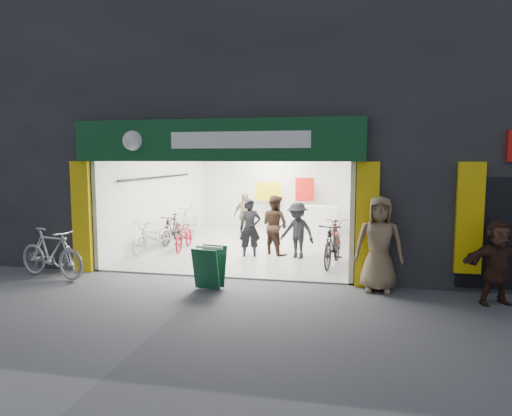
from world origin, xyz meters
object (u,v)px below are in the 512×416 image
(parked_bike, at_px, (51,253))
(sandwich_board, at_px, (210,266))
(bike_right_front, at_px, (333,244))
(pedestrian_near, at_px, (379,244))
(bike_left_front, at_px, (153,237))

(parked_bike, bearing_deg, sandwich_board, -78.50)
(bike_right_front, xyz_separation_m, pedestrian_near, (0.99, -1.97, 0.40))
(bike_left_front, relative_size, sandwich_board, 2.14)
(bike_left_front, xyz_separation_m, sandwich_board, (2.62, -3.06, -0.01))
(bike_right_front, relative_size, pedestrian_near, 0.98)
(bike_left_front, height_order, pedestrian_near, pedestrian_near)
(sandwich_board, bearing_deg, pedestrian_near, 17.87)
(bike_right_front, bearing_deg, parked_bike, -149.31)
(bike_left_front, xyz_separation_m, parked_bike, (-1.09, -2.95, 0.08))
(bike_right_front, distance_m, parked_bike, 6.56)
(bike_right_front, relative_size, parked_bike, 1.00)
(bike_right_front, bearing_deg, bike_left_front, -177.00)
(pedestrian_near, height_order, sandwich_board, pedestrian_near)
(bike_left_front, distance_m, sandwich_board, 4.03)
(bike_right_front, bearing_deg, sandwich_board, -124.18)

